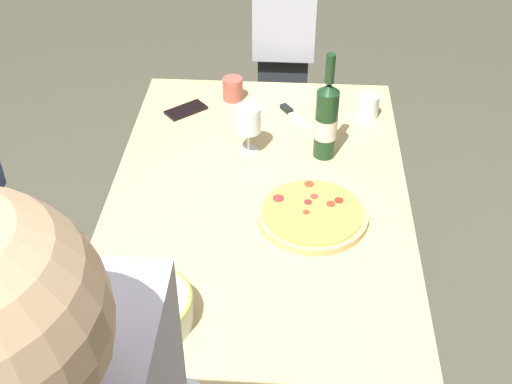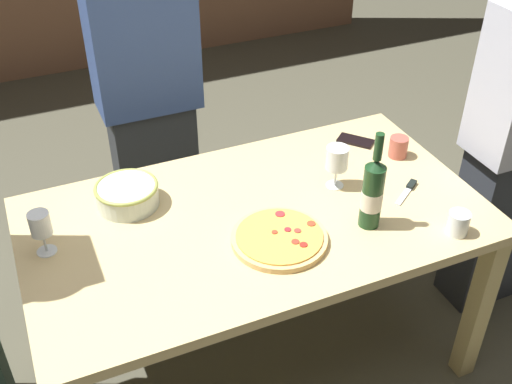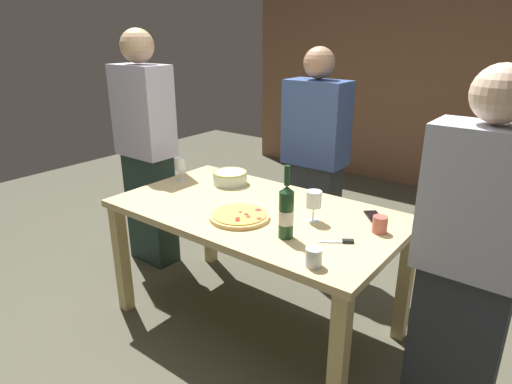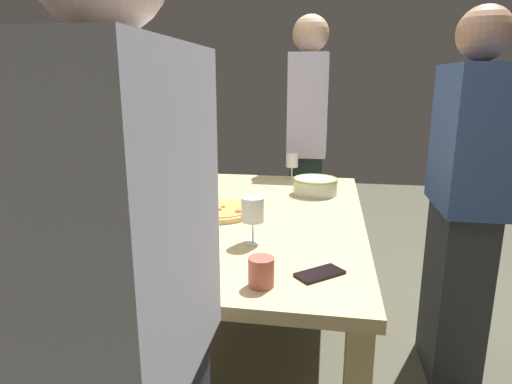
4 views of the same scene
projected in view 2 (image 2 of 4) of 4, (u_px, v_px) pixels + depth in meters
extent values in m
plane|color=#504E3D|center=(256.00, 355.00, 2.63)|extent=(8.00, 8.00, 0.00)
cube|color=#D4BA7D|center=(256.00, 219.00, 2.20)|extent=(1.60, 0.90, 0.04)
cube|color=tan|center=(478.00, 308.00, 2.36)|extent=(0.07, 0.07, 0.71)
cube|color=tan|center=(43.00, 283.00, 2.47)|extent=(0.07, 0.07, 0.71)
cube|color=tan|center=(368.00, 195.00, 2.95)|extent=(0.07, 0.07, 0.71)
cylinder|color=#E4B771|center=(279.00, 239.00, 2.06)|extent=(0.32, 0.32, 0.02)
cylinder|color=#F6B349|center=(279.00, 236.00, 2.06)|extent=(0.29, 0.29, 0.01)
cylinder|color=#AE271E|center=(304.00, 245.00, 2.01)|extent=(0.03, 0.03, 0.00)
cylinder|color=#A03926|center=(295.00, 242.00, 2.03)|extent=(0.03, 0.03, 0.00)
cylinder|color=#9C3A30|center=(298.00, 231.00, 2.07)|extent=(0.02, 0.02, 0.00)
cylinder|color=#B02E30|center=(280.00, 214.00, 2.14)|extent=(0.03, 0.03, 0.00)
cylinder|color=#A83C24|center=(275.00, 232.00, 2.06)|extent=(0.02, 0.02, 0.00)
cylinder|color=#9D3E24|center=(311.00, 224.00, 2.10)|extent=(0.03, 0.03, 0.00)
cylinder|color=maroon|center=(288.00, 230.00, 2.08)|extent=(0.02, 0.02, 0.00)
cylinder|color=silver|center=(127.00, 195.00, 2.21)|extent=(0.22, 0.22, 0.08)
torus|color=#9EAA4E|center=(126.00, 187.00, 2.19)|extent=(0.22, 0.22, 0.01)
cylinder|color=#193B1D|center=(372.00, 197.00, 2.08)|extent=(0.07, 0.07, 0.23)
cone|color=#193B1D|center=(376.00, 164.00, 2.00)|extent=(0.07, 0.07, 0.03)
cylinder|color=#193B1D|center=(379.00, 147.00, 1.96)|extent=(0.03, 0.03, 0.09)
cylinder|color=silver|center=(372.00, 200.00, 2.08)|extent=(0.07, 0.07, 0.07)
cylinder|color=white|center=(335.00, 185.00, 2.33)|extent=(0.07, 0.07, 0.00)
cylinder|color=white|center=(335.00, 176.00, 2.30)|extent=(0.01, 0.01, 0.08)
cylinder|color=white|center=(337.00, 158.00, 2.26)|extent=(0.08, 0.08, 0.09)
cylinder|color=maroon|center=(337.00, 163.00, 2.27)|extent=(0.07, 0.07, 0.04)
cylinder|color=white|center=(47.00, 251.00, 2.03)|extent=(0.07, 0.07, 0.00)
cylinder|color=white|center=(45.00, 242.00, 2.01)|extent=(0.01, 0.01, 0.07)
cylinder|color=white|center=(40.00, 224.00, 1.96)|extent=(0.07, 0.07, 0.08)
cylinder|color=maroon|center=(41.00, 229.00, 1.97)|extent=(0.06, 0.06, 0.03)
cylinder|color=white|center=(458.00, 223.00, 2.08)|extent=(0.07, 0.07, 0.08)
cylinder|color=#B15648|center=(398.00, 147.00, 2.47)|extent=(0.07, 0.07, 0.08)
cube|color=black|center=(356.00, 141.00, 2.58)|extent=(0.15, 0.15, 0.01)
cube|color=silver|center=(404.00, 196.00, 2.27)|extent=(0.11, 0.08, 0.01)
cube|color=black|center=(411.00, 185.00, 2.32)|extent=(0.06, 0.05, 0.02)
cube|color=#2C3138|center=(496.00, 224.00, 2.72)|extent=(0.35, 0.20, 0.78)
cube|color=#303438|center=(157.00, 178.00, 3.00)|extent=(0.37, 0.20, 0.78)
cube|color=#38518C|center=(142.00, 42.00, 2.60)|extent=(0.44, 0.24, 0.59)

